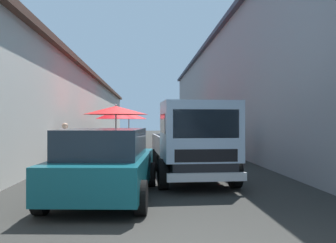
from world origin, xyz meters
The scene contains 13 objects.
ground centered at (13.50, 0.00, 0.00)m, with size 90.00×90.00×0.00m, color #282826.
building_left_whitewash centered at (15.75, 7.21, 2.28)m, with size 49.80×7.50×4.55m.
building_right_concrete centered at (15.75, -7.21, 3.45)m, with size 49.80×7.50×6.88m.
fruit_stall_far_left centered at (18.35, 1.51, 1.72)m, with size 2.23×2.23×2.26m.
fruit_stall_near_left centered at (12.51, -2.73, 1.88)m, with size 2.40×2.40×2.40m.
fruit_stall_far_right centered at (10.55, 1.63, 1.77)m, with size 2.57×2.57×2.30m.
fruit_stall_near_right centered at (18.59, -2.08, 1.87)m, with size 2.56×2.56×2.39m.
fruit_stall_mid_lane centered at (15.01, 1.92, 1.57)m, with size 2.14×2.14×2.26m.
hatchback_car centered at (3.74, 1.21, 0.74)m, with size 4.03×2.16×1.45m.
delivery_truck centered at (5.41, -0.86, 1.04)m, with size 5.01×2.17×2.08m.
vendor_by_crates centered at (9.21, -2.91, 0.95)m, with size 0.65×0.24×1.65m.
vendor_in_shade centered at (8.77, 3.18, 0.89)m, with size 0.50×0.44×1.56m.
parked_scooter centered at (10.55, -2.02, 0.45)m, with size 1.69×0.48×1.14m.
Camera 1 is at (-3.68, 0.35, 1.60)m, focal length 37.94 mm.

